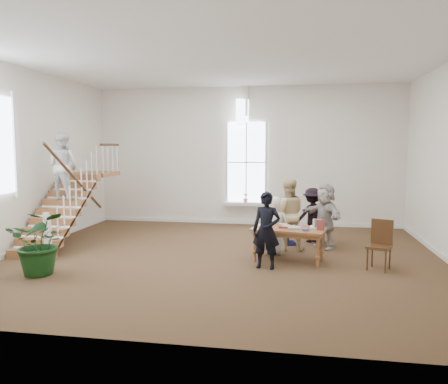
% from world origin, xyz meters
% --- Properties ---
extents(ground, '(10.00, 10.00, 0.00)m').
position_xyz_m(ground, '(0.00, 0.00, 0.00)').
color(ground, '#472E1C').
rests_on(ground, ground).
extents(room_shell, '(10.49, 10.00, 10.00)m').
position_xyz_m(room_shell, '(-0.00, 4.39, 0.40)').
color(room_shell, silver).
rests_on(room_shell, ground).
extents(staircase, '(1.10, 4.10, 2.92)m').
position_xyz_m(staircase, '(-4.34, 0.75, 1.62)').
color(staircase, brown).
rests_on(staircase, ground).
extents(library_table, '(1.72, 1.10, 0.81)m').
position_xyz_m(library_table, '(1.51, -0.05, 0.67)').
color(library_table, brown).
rests_on(library_table, ground).
extents(police_officer, '(0.66, 0.49, 1.63)m').
position_xyz_m(police_officer, '(1.03, -0.71, 0.81)').
color(police_officer, black).
rests_on(police_officer, ground).
extents(elderly_woman, '(0.69, 0.46, 1.40)m').
position_xyz_m(elderly_woman, '(1.13, 0.54, 0.70)').
color(elderly_woman, silver).
rests_on(elderly_woman, ground).
extents(person_yellow, '(0.97, 0.81, 1.80)m').
position_xyz_m(person_yellow, '(1.43, 1.04, 0.90)').
color(person_yellow, beige).
rests_on(person_yellow, ground).
extents(woman_cluster_a, '(0.53, 0.94, 1.50)m').
position_xyz_m(woman_cluster_a, '(1.47, 1.60, 0.75)').
color(woman_cluster_a, navy).
rests_on(woman_cluster_a, ground).
extents(woman_cluster_b, '(1.09, 0.91, 1.47)m').
position_xyz_m(woman_cluster_b, '(2.07, 2.05, 0.73)').
color(woman_cluster_b, black).
rests_on(woman_cluster_b, ground).
extents(woman_cluster_c, '(1.21, 1.55, 1.64)m').
position_xyz_m(woman_cluster_c, '(2.37, 1.40, 0.82)').
color(woman_cluster_c, '#B8ACA5').
rests_on(woman_cluster_c, ground).
extents(floor_plant, '(1.46, 1.36, 1.31)m').
position_xyz_m(floor_plant, '(-3.40, -1.91, 0.65)').
color(floor_plant, '#103411').
rests_on(floor_plant, ground).
extents(side_chair, '(0.60, 0.60, 1.04)m').
position_xyz_m(side_chair, '(3.40, -0.36, 0.58)').
color(side_chair, '#371C0F').
rests_on(side_chair, ground).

